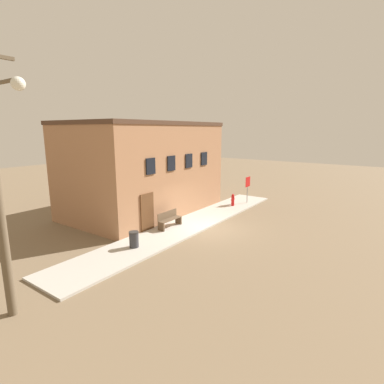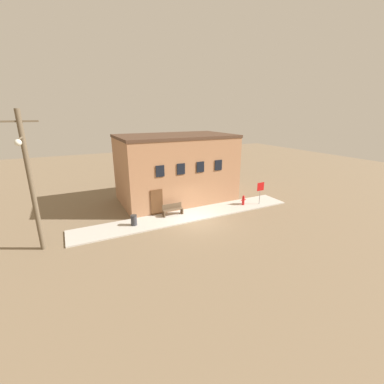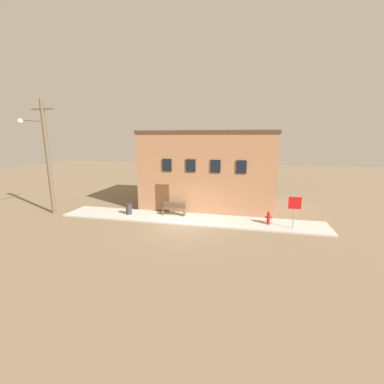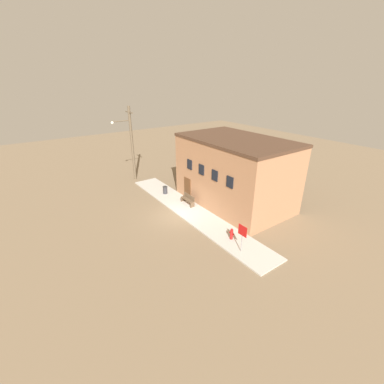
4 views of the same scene
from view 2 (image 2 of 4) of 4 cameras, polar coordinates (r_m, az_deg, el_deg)
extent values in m
plane|color=#7A664C|center=(20.00, 1.10, -6.55)|extent=(80.00, 80.00, 0.00)
cube|color=#BCB7AD|center=(21.04, -0.55, -5.16)|extent=(18.42, 2.58, 0.10)
cube|color=#A87551|center=(24.33, -3.60, 5.08)|extent=(10.28, 6.26, 5.92)
cube|color=#4C3323|center=(23.88, -3.74, 12.32)|extent=(10.38, 6.36, 0.24)
cube|color=black|center=(20.34, -7.11, 4.63)|extent=(0.70, 0.08, 0.90)
cube|color=black|center=(21.00, -2.47, 5.14)|extent=(0.70, 0.08, 0.90)
cube|color=black|center=(21.79, 1.86, 5.58)|extent=(0.70, 0.08, 0.90)
cube|color=black|center=(22.69, 5.88, 5.97)|extent=(0.70, 0.08, 0.90)
cube|color=brown|center=(20.93, -7.84, -2.38)|extent=(1.00, 0.08, 2.20)
cylinder|color=red|center=(23.54, 11.33, -1.97)|extent=(0.22, 0.22, 0.72)
sphere|color=red|center=(23.41, 11.39, -1.00)|extent=(0.20, 0.20, 0.20)
cylinder|color=red|center=(23.40, 11.01, -1.78)|extent=(0.12, 0.10, 0.10)
cylinder|color=red|center=(23.60, 11.67, -1.65)|extent=(0.12, 0.10, 0.10)
cylinder|color=gray|center=(23.90, 14.86, -0.29)|extent=(0.06, 0.06, 2.02)
cube|color=red|center=(23.71, 15.01, 1.16)|extent=(0.75, 0.02, 0.75)
cube|color=brown|center=(20.64, -6.27, -4.89)|extent=(0.08, 0.44, 0.46)
cube|color=brown|center=(21.19, -2.26, -4.19)|extent=(0.08, 0.44, 0.46)
cube|color=brown|center=(20.81, -4.25, -3.90)|extent=(1.66, 0.44, 0.04)
cube|color=brown|center=(20.90, -4.48, -3.13)|extent=(1.66, 0.04, 0.43)
cylinder|color=#333338|center=(19.48, -12.79, -6.20)|extent=(0.45, 0.45, 0.71)
cylinder|color=#2D2D2D|center=(19.33, -12.87, -5.15)|extent=(0.47, 0.47, 0.06)
cylinder|color=brown|center=(17.32, -32.12, 1.47)|extent=(0.28, 0.28, 8.28)
cylinder|color=brown|center=(15.96, -33.89, 9.81)|extent=(0.10, 1.94, 0.10)
sphere|color=silver|center=(15.01, -34.21, 9.08)|extent=(0.32, 0.32, 0.32)
cube|color=brown|center=(16.88, -34.02, 12.89)|extent=(1.80, 0.10, 0.10)
camera|label=1|loc=(9.46, -60.44, -6.51)|focal=28.00mm
camera|label=3|loc=(12.82, 58.45, -1.69)|focal=24.00mm
camera|label=4|loc=(26.07, 52.89, 17.02)|focal=24.00mm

